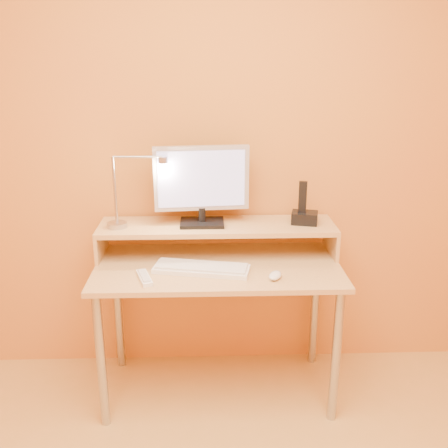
{
  "coord_description": "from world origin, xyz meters",
  "views": [
    {
      "loc": [
        -0.05,
        -1.17,
        1.71
      ],
      "look_at": [
        0.03,
        1.13,
        0.95
      ],
      "focal_mm": 41.58,
      "sensor_mm": 36.0,
      "label": 1
    }
  ],
  "objects_px": {
    "remote_control": "(144,278)",
    "mouse": "(275,275)",
    "phone_dock": "(305,218)",
    "keyboard": "(201,269)",
    "monitor_panel": "(202,178)",
    "lamp_base": "(117,225)"
  },
  "relations": [
    {
      "from": "mouse",
      "to": "lamp_base",
      "type": "bearing_deg",
      "value": -177.09
    },
    {
      "from": "phone_dock",
      "to": "keyboard",
      "type": "xyz_separation_m",
      "value": [
        -0.53,
        -0.23,
        -0.18
      ]
    },
    {
      "from": "keyboard",
      "to": "mouse",
      "type": "bearing_deg",
      "value": -4.16
    },
    {
      "from": "lamp_base",
      "to": "keyboard",
      "type": "bearing_deg",
      "value": -25.18
    },
    {
      "from": "phone_dock",
      "to": "keyboard",
      "type": "height_order",
      "value": "phone_dock"
    },
    {
      "from": "lamp_base",
      "to": "phone_dock",
      "type": "xyz_separation_m",
      "value": [
        0.95,
        0.03,
        0.02
      ]
    },
    {
      "from": "monitor_panel",
      "to": "lamp_base",
      "type": "height_order",
      "value": "monitor_panel"
    },
    {
      "from": "monitor_panel",
      "to": "phone_dock",
      "type": "xyz_separation_m",
      "value": [
        0.52,
        -0.01,
        -0.21
      ]
    },
    {
      "from": "keyboard",
      "to": "remote_control",
      "type": "xyz_separation_m",
      "value": [
        -0.26,
        -0.09,
        -0.0
      ]
    },
    {
      "from": "monitor_panel",
      "to": "mouse",
      "type": "distance_m",
      "value": 0.61
    },
    {
      "from": "monitor_panel",
      "to": "remote_control",
      "type": "relative_size",
      "value": 2.76
    },
    {
      "from": "monitor_panel",
      "to": "lamp_base",
      "type": "distance_m",
      "value": 0.48
    },
    {
      "from": "lamp_base",
      "to": "keyboard",
      "type": "relative_size",
      "value": 0.22
    },
    {
      "from": "monitor_panel",
      "to": "keyboard",
      "type": "relative_size",
      "value": 1.04
    },
    {
      "from": "monitor_panel",
      "to": "mouse",
      "type": "relative_size",
      "value": 4.97
    },
    {
      "from": "mouse",
      "to": "remote_control",
      "type": "height_order",
      "value": "mouse"
    },
    {
      "from": "remote_control",
      "to": "mouse",
      "type": "bearing_deg",
      "value": -18.64
    },
    {
      "from": "phone_dock",
      "to": "mouse",
      "type": "relative_size",
      "value": 1.37
    },
    {
      "from": "mouse",
      "to": "phone_dock",
      "type": "bearing_deg",
      "value": 84.11
    },
    {
      "from": "lamp_base",
      "to": "mouse",
      "type": "xyz_separation_m",
      "value": [
        0.76,
        -0.29,
        -0.16
      ]
    },
    {
      "from": "phone_dock",
      "to": "lamp_base",
      "type": "bearing_deg",
      "value": -164.72
    },
    {
      "from": "lamp_base",
      "to": "remote_control",
      "type": "xyz_separation_m",
      "value": [
        0.16,
        -0.28,
        -0.16
      ]
    }
  ]
}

